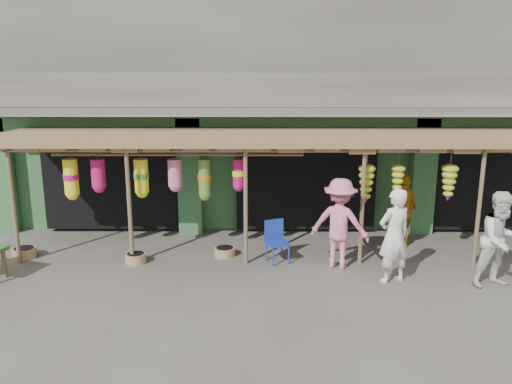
{
  "coord_description": "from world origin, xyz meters",
  "views": [
    {
      "loc": [
        -1.21,
        -10.54,
        4.0
      ],
      "look_at": [
        -1.29,
        1.0,
        1.34
      ],
      "focal_mm": 35.0,
      "sensor_mm": 36.0,
      "label": 1
    }
  ],
  "objects_px": {
    "person_vendor": "(403,211)",
    "person_shopper": "(340,223)",
    "person_front": "(394,236)",
    "blue_chair": "(276,239)",
    "person_right": "(500,240)"
  },
  "relations": [
    {
      "from": "person_front",
      "to": "person_right",
      "type": "bearing_deg",
      "value": 151.09
    },
    {
      "from": "person_vendor",
      "to": "person_shopper",
      "type": "xyz_separation_m",
      "value": [
        -1.7,
        -1.26,
        0.06
      ]
    },
    {
      "from": "person_vendor",
      "to": "person_shopper",
      "type": "bearing_deg",
      "value": -6.94
    },
    {
      "from": "person_front",
      "to": "blue_chair",
      "type": "bearing_deg",
      "value": -49.21
    },
    {
      "from": "person_vendor",
      "to": "blue_chair",
      "type": "bearing_deg",
      "value": -26.55
    },
    {
      "from": "person_front",
      "to": "person_shopper",
      "type": "height_order",
      "value": "person_shopper"
    },
    {
      "from": "blue_chair",
      "to": "person_right",
      "type": "relative_size",
      "value": 0.49
    },
    {
      "from": "blue_chair",
      "to": "person_shopper",
      "type": "height_order",
      "value": "person_shopper"
    },
    {
      "from": "blue_chair",
      "to": "person_front",
      "type": "xyz_separation_m",
      "value": [
        2.28,
        -1.13,
        0.44
      ]
    },
    {
      "from": "blue_chair",
      "to": "person_right",
      "type": "distance_m",
      "value": 4.49
    },
    {
      "from": "blue_chair",
      "to": "person_front",
      "type": "bearing_deg",
      "value": -47.75
    },
    {
      "from": "person_front",
      "to": "person_vendor",
      "type": "relative_size",
      "value": 1.05
    },
    {
      "from": "person_vendor",
      "to": "person_front",
      "type": "bearing_deg",
      "value": 26.36
    },
    {
      "from": "person_front",
      "to": "person_right",
      "type": "relative_size",
      "value": 1.01
    },
    {
      "from": "person_vendor",
      "to": "person_shopper",
      "type": "height_order",
      "value": "person_shopper"
    }
  ]
}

